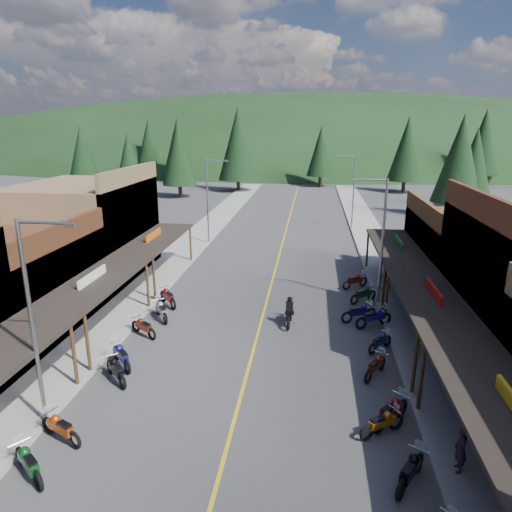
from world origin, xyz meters
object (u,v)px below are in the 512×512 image
(pine_4, at_px, (407,149))
(pine_7, at_px, (149,143))
(pine_2, at_px, (238,144))
(bike_east_12, at_px, (355,280))
(shop_east_3, at_px, (475,256))
(pine_0, at_px, (82,150))
(streetlight_3, at_px, (352,189))
(bike_west_10, at_px, (168,296))
(bike_east_4, at_px, (411,469))
(bike_west_7, at_px, (121,355))
(streetlight_2, at_px, (381,236))
(shop_west_2, at_px, (6,287))
(streetlight_1, at_px, (209,197))
(bike_west_5, at_px, (60,427))
(pine_9, at_px, (474,161))
(bike_east_9, at_px, (374,316))
(bike_east_7, at_px, (375,365))
(pine_8, at_px, (129,164))
(pine_10, at_px, (179,154))
(streetlight_0, at_px, (35,317))
(pedestrian_east_b, at_px, (385,275))
(bike_east_8, at_px, (380,341))
(bike_west_6, at_px, (116,369))
(pedestrian_east_a, at_px, (461,449))
(pine_1, at_px, (178,145))
(rider_on_bike, at_px, (290,313))
(pine_5, at_px, (483,142))
(bike_east_5, at_px, (382,422))
(bike_east_11, at_px, (363,294))
(bike_west_4, at_px, (28,462))
(bike_west_8, at_px, (143,326))
(pine_3, at_px, (321,151))
(pine_11, at_px, (460,158))
(bike_east_10, at_px, (359,311))
(shop_west_3, at_px, (87,230))
(bike_west_9, at_px, (162,310))

(pine_4, height_order, pine_7, same)
(pine_2, distance_m, bike_east_12, 50.27)
(shop_east_3, xyz_separation_m, pine_0, (-53.75, 50.70, 3.95))
(streetlight_3, xyz_separation_m, bike_west_10, (-13.09, -23.85, -3.81))
(bike_east_4, bearing_deg, bike_west_7, -174.50)
(bike_west_7, bearing_deg, streetlight_2, -5.03)
(shop_west_2, relative_size, pine_4, 0.87)
(streetlight_1, distance_m, pine_0, 51.93)
(bike_west_7, height_order, bike_west_10, bike_west_10)
(bike_west_5, xyz_separation_m, bike_east_12, (11.90, 17.72, 0.00))
(pine_4, distance_m, pine_9, 16.18)
(bike_east_9, bearing_deg, bike_east_7, -35.11)
(pine_0, distance_m, pine_8, 28.43)
(pine_10, height_order, bike_west_10, pine_10)
(streetlight_0, relative_size, pine_2, 0.57)
(pedestrian_east_b, bearing_deg, bike_east_8, 56.63)
(bike_east_4, bearing_deg, pine_8, 152.45)
(pine_9, distance_m, bike_west_6, 56.53)
(streetlight_0, relative_size, bike_east_7, 3.94)
(bike_east_12, distance_m, pedestrian_east_a, 17.75)
(pine_1, bearing_deg, bike_east_9, -65.13)
(rider_on_bike, bearing_deg, streetlight_1, 116.96)
(pine_5, distance_m, bike_east_9, 73.34)
(bike_east_5, xyz_separation_m, bike_east_11, (0.64, 13.25, 0.06))
(bike_west_4, xyz_separation_m, bike_east_7, (11.90, 7.71, -0.03))
(pine_1, bearing_deg, bike_east_8, -66.03)
(pine_2, height_order, bike_west_8, pine_2)
(streetlight_1, height_order, rider_on_bike, streetlight_1)
(streetlight_2, xyz_separation_m, bike_east_9, (-0.57, -3.54, -3.81))
(streetlight_1, relative_size, pine_2, 0.57)
(bike_west_6, xyz_separation_m, rider_on_bike, (7.34, 7.08, 0.09))
(bike_east_11, bearing_deg, pine_3, 142.71)
(bike_west_10, bearing_deg, bike_west_5, -129.57)
(shop_east_3, relative_size, pine_1, 0.87)
(pedestrian_east_a, bearing_deg, pine_11, 167.01)
(streetlight_1, bearing_deg, bike_east_9, -52.76)
(bike_east_10, bearing_deg, shop_west_3, -133.97)
(streetlight_3, distance_m, pine_9, 22.79)
(pine_2, relative_size, pine_9, 1.30)
(pine_0, bearing_deg, bike_west_9, -59.49)
(streetlight_2, distance_m, bike_west_4, 21.48)
(pedestrian_east_b, bearing_deg, shop_west_2, -1.59)
(bike_west_4, distance_m, bike_west_6, 5.89)
(rider_on_bike, bearing_deg, bike_east_12, 58.11)
(pine_7, bearing_deg, bike_east_9, -61.79)
(shop_west_3, distance_m, pine_11, 43.22)
(pine_2, xyz_separation_m, pine_4, (28.00, 2.00, -0.75))
(pine_0, relative_size, bike_west_6, 5.14)
(bike_east_9, bearing_deg, pine_1, 175.79)
(bike_west_4, distance_m, bike_west_7, 7.14)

